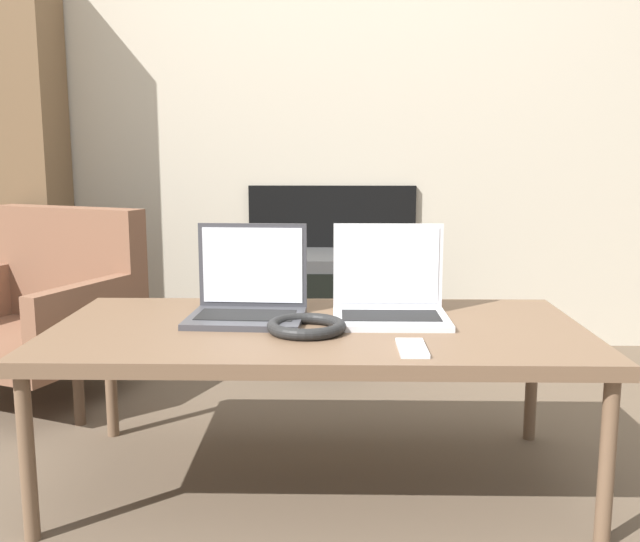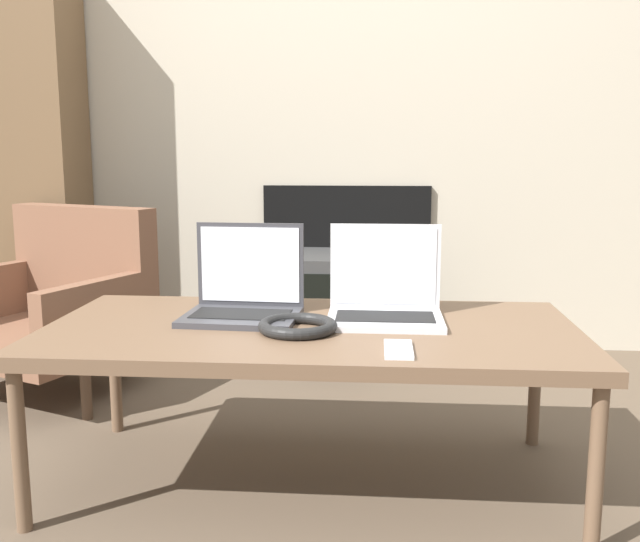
# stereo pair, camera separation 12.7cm
# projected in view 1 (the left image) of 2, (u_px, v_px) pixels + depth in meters

# --- Properties ---
(wall_back) EXTENTS (7.00, 0.08, 2.60)m
(wall_back) POSITION_uv_depth(u_px,v_px,m) (325.00, 56.00, 3.10)
(wall_back) COLOR #B7AD99
(wall_back) RESTS_ON ground_plane
(table) EXTENTS (1.38, 0.69, 0.43)m
(table) POSITION_uv_depth(u_px,v_px,m) (318.00, 337.00, 1.85)
(table) COLOR brown
(table) RESTS_ON ground_plane
(laptop_left) EXTENTS (0.32, 0.26, 0.25)m
(laptop_left) POSITION_uv_depth(u_px,v_px,m) (249.00, 297.00, 1.93)
(laptop_left) COLOR #38383D
(laptop_left) RESTS_ON table
(laptop_right) EXTENTS (0.30, 0.24, 0.25)m
(laptop_right) POSITION_uv_depth(u_px,v_px,m) (390.00, 298.00, 1.93)
(laptop_right) COLOR silver
(laptop_right) RESTS_ON table
(headphones) EXTENTS (0.20, 0.20, 0.03)m
(headphones) POSITION_uv_depth(u_px,v_px,m) (306.00, 326.00, 1.78)
(headphones) COLOR black
(headphones) RESTS_ON table
(phone) EXTENTS (0.06, 0.15, 0.01)m
(phone) POSITION_uv_depth(u_px,v_px,m) (412.00, 348.00, 1.62)
(phone) COLOR silver
(phone) RESTS_ON table
(tv) EXTENTS (0.45, 0.42, 0.45)m
(tv) POSITION_uv_depth(u_px,v_px,m) (332.00, 307.00, 3.02)
(tv) COLOR #383838
(tv) RESTS_ON ground_plane
(armchair) EXTENTS (0.82, 0.79, 0.67)m
(armchair) POSITION_uv_depth(u_px,v_px,m) (43.00, 305.00, 2.60)
(armchair) COLOR brown
(armchair) RESTS_ON ground_plane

